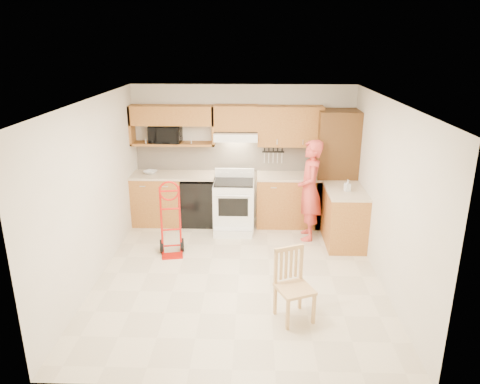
{
  "coord_description": "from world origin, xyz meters",
  "views": [
    {
      "loc": [
        0.21,
        -5.84,
        3.24
      ],
      "look_at": [
        0.0,
        0.5,
        1.1
      ],
      "focal_mm": 33.89,
      "sensor_mm": 36.0,
      "label": 1
    }
  ],
  "objects_px": {
    "microwave": "(165,134)",
    "hand_truck": "(171,222)",
    "person": "(310,190)",
    "dining_chair": "(295,286)",
    "range": "(234,202)"
  },
  "relations": [
    {
      "from": "microwave",
      "to": "range",
      "type": "xyz_separation_m",
      "value": [
        1.24,
        -0.43,
        -1.12
      ]
    },
    {
      "from": "microwave",
      "to": "dining_chair",
      "type": "height_order",
      "value": "microwave"
    },
    {
      "from": "range",
      "to": "hand_truck",
      "type": "height_order",
      "value": "hand_truck"
    },
    {
      "from": "hand_truck",
      "to": "dining_chair",
      "type": "relative_size",
      "value": 1.23
    },
    {
      "from": "microwave",
      "to": "person",
      "type": "distance_m",
      "value": 2.74
    },
    {
      "from": "hand_truck",
      "to": "range",
      "type": "bearing_deg",
      "value": 37.33
    },
    {
      "from": "range",
      "to": "hand_truck",
      "type": "xyz_separation_m",
      "value": [
        -0.93,
        -1.03,
        0.03
      ]
    },
    {
      "from": "dining_chair",
      "to": "microwave",
      "type": "bearing_deg",
      "value": 100.78
    },
    {
      "from": "microwave",
      "to": "person",
      "type": "relative_size",
      "value": 0.33
    },
    {
      "from": "person",
      "to": "hand_truck",
      "type": "bearing_deg",
      "value": -70.57
    },
    {
      "from": "range",
      "to": "person",
      "type": "xyz_separation_m",
      "value": [
        1.28,
        -0.31,
        0.33
      ]
    },
    {
      "from": "microwave",
      "to": "hand_truck",
      "type": "relative_size",
      "value": 0.51
    },
    {
      "from": "range",
      "to": "dining_chair",
      "type": "distance_m",
      "value": 2.85
    },
    {
      "from": "range",
      "to": "hand_truck",
      "type": "bearing_deg",
      "value": -132.28
    },
    {
      "from": "person",
      "to": "hand_truck",
      "type": "xyz_separation_m",
      "value": [
        -2.22,
        -0.72,
        -0.31
      ]
    }
  ]
}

